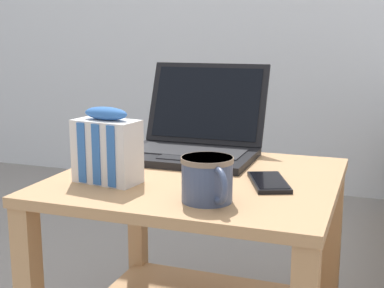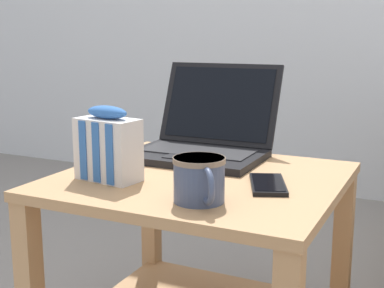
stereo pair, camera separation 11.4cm
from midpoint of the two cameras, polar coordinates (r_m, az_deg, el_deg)
name	(u,v)px [view 1 (the left image)]	position (r m, az deg, el deg)	size (l,w,h in m)	color
bedside_table	(198,248)	(1.25, -1.98, -11.07)	(0.61, 0.57, 0.49)	tan
laptop	(194,137)	(1.38, -2.16, 0.68)	(0.33, 0.32, 0.23)	black
mug_front_left	(208,177)	(1.00, -1.58, -3.57)	(0.11, 0.12, 0.09)	#3F4C6B
snack_bag	(107,148)	(1.15, -11.89, -0.47)	(0.15, 0.09, 0.16)	silver
cell_phone	(269,182)	(1.13, 5.34, -4.10)	(0.12, 0.16, 0.01)	black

